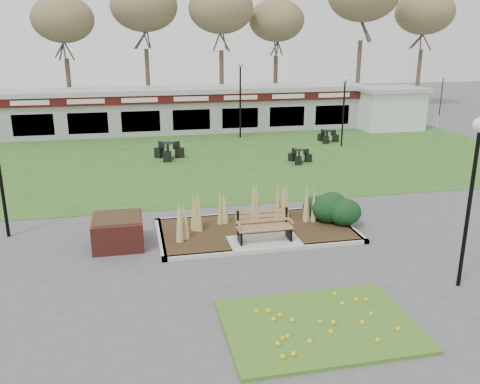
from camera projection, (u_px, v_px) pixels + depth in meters
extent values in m
plane|color=#515154|center=(266.00, 246.00, 15.56)|extent=(100.00, 100.00, 0.00)
cube|color=#285D1D|center=(207.00, 158.00, 26.76)|extent=(34.00, 16.00, 0.02)
cube|color=#2F651D|center=(319.00, 325.00, 11.25)|extent=(4.20, 3.00, 0.08)
cube|color=#2F2113|center=(256.00, 230.00, 16.66)|extent=(6.22, 3.22, 0.12)
cube|color=#B7B7B2|center=(269.00, 250.00, 15.16)|extent=(6.40, 0.18, 0.12)
cube|color=#B7B7B2|center=(245.00, 214.00, 18.16)|extent=(6.40, 0.18, 0.12)
cube|color=#B7B7B2|center=(161.00, 238.00, 16.03)|extent=(0.18, 3.40, 0.12)
cube|color=#B7B7B2|center=(345.00, 223.00, 17.29)|extent=(0.18, 3.40, 0.12)
cube|color=#B7B7B2|center=(264.00, 243.00, 15.68)|extent=(2.20, 1.20, 0.13)
cone|color=tan|center=(197.00, 212.00, 16.46)|extent=(0.36, 0.36, 1.15)
cone|color=tan|center=(225.00, 206.00, 17.04)|extent=(0.36, 0.36, 1.15)
cone|color=tan|center=(255.00, 202.00, 17.45)|extent=(0.36, 0.36, 1.15)
cone|color=tan|center=(282.00, 202.00, 17.44)|extent=(0.36, 0.36, 1.15)
cone|color=tan|center=(308.00, 204.00, 17.23)|extent=(0.36, 0.36, 1.15)
cone|color=tan|center=(184.00, 222.00, 15.62)|extent=(0.36, 0.36, 1.15)
ellipsoid|color=black|center=(329.00, 208.00, 17.21)|extent=(1.21, 1.10, 0.99)
ellipsoid|color=black|center=(345.00, 212.00, 16.93)|extent=(1.10, 1.00, 0.90)
ellipsoid|color=black|center=(332.00, 204.00, 17.76)|extent=(1.06, 0.96, 0.86)
ellipsoid|color=black|center=(316.00, 207.00, 17.65)|extent=(0.92, 0.84, 0.76)
cube|color=#946543|center=(265.00, 228.00, 15.53)|extent=(1.70, 0.57, 0.04)
cube|color=#946543|center=(262.00, 216.00, 15.74)|extent=(1.70, 0.13, 0.44)
cube|color=black|center=(240.00, 236.00, 15.44)|extent=(0.06, 0.55, 0.42)
cube|color=black|center=(289.00, 232.00, 15.75)|extent=(0.06, 0.55, 0.42)
cube|color=black|center=(238.00, 218.00, 15.58)|extent=(0.06, 0.06, 0.50)
cube|color=black|center=(286.00, 215.00, 15.90)|extent=(0.06, 0.06, 0.50)
cube|color=#946543|center=(239.00, 224.00, 15.30)|extent=(0.05, 0.50, 0.04)
cube|color=#946543|center=(291.00, 220.00, 15.63)|extent=(0.05, 0.50, 0.04)
cube|color=maroon|center=(118.00, 232.00, 15.47)|extent=(1.50, 1.50, 0.90)
cube|color=#2F2113|center=(117.00, 218.00, 15.33)|extent=(1.40, 1.40, 0.06)
cube|color=gray|center=(189.00, 112.00, 33.85)|extent=(24.00, 3.00, 2.60)
cube|color=#410D0E|center=(191.00, 99.00, 32.09)|extent=(24.00, 0.18, 0.55)
cube|color=silver|center=(188.00, 90.00, 33.42)|extent=(24.60, 3.40, 0.30)
cube|color=silver|center=(191.00, 99.00, 31.99)|extent=(22.00, 0.02, 0.28)
cube|color=black|center=(191.00, 120.00, 32.58)|extent=(22.00, 0.10, 1.30)
cube|color=silver|center=(389.00, 110.00, 34.70)|extent=(4.00, 3.00, 2.60)
cube|color=silver|center=(391.00, 89.00, 34.28)|extent=(4.40, 3.40, 0.25)
cylinder|color=#47382B|center=(60.00, 84.00, 39.12)|extent=(0.36, 0.36, 5.17)
ellipsoid|color=olive|center=(52.00, 4.00, 37.40)|extent=(5.24, 5.24, 3.93)
cylinder|color=#47382B|center=(139.00, 82.00, 40.33)|extent=(0.36, 0.36, 5.17)
ellipsoid|color=olive|center=(134.00, 5.00, 38.61)|extent=(5.24, 5.24, 3.93)
cylinder|color=#47382B|center=(213.00, 81.00, 41.54)|extent=(0.36, 0.36, 5.17)
ellipsoid|color=olive|center=(212.00, 6.00, 39.82)|extent=(5.24, 5.24, 3.93)
cylinder|color=#47382B|center=(284.00, 80.00, 42.75)|extent=(0.36, 0.36, 5.17)
ellipsoid|color=olive|center=(285.00, 7.00, 41.03)|extent=(5.24, 5.24, 3.93)
cylinder|color=#47382B|center=(350.00, 79.00, 43.96)|extent=(0.36, 0.36, 5.17)
ellipsoid|color=olive|center=(355.00, 7.00, 42.24)|extent=(5.24, 5.24, 3.93)
cylinder|color=#47382B|center=(413.00, 77.00, 45.16)|extent=(0.36, 0.36, 5.17)
ellipsoid|color=olive|center=(420.00, 8.00, 43.44)|extent=(5.24, 5.24, 3.93)
cylinder|color=black|center=(468.00, 212.00, 12.54)|extent=(0.10, 0.10, 4.02)
cylinder|color=black|center=(343.00, 115.00, 28.90)|extent=(0.09, 0.09, 3.69)
sphere|color=white|center=(345.00, 79.00, 28.31)|extent=(0.33, 0.33, 0.33)
cylinder|color=black|center=(240.00, 103.00, 31.36)|extent=(0.11, 0.11, 4.36)
sphere|color=white|center=(240.00, 64.00, 30.67)|extent=(0.39, 0.39, 0.39)
cylinder|color=black|center=(169.00, 158.00, 26.49)|extent=(0.50, 0.50, 0.03)
cylinder|color=black|center=(169.00, 151.00, 26.37)|extent=(0.06, 0.06, 0.81)
cylinder|color=black|center=(168.00, 143.00, 26.25)|extent=(0.68, 0.68, 0.03)
cube|color=black|center=(180.00, 152.00, 26.72)|extent=(0.48, 0.48, 0.52)
cube|color=black|center=(159.00, 153.00, 26.71)|extent=(0.54, 0.54, 0.52)
cube|color=black|center=(167.00, 157.00, 25.82)|extent=(0.45, 0.45, 0.52)
cylinder|color=black|center=(327.00, 142.00, 30.62)|extent=(0.41, 0.41, 0.03)
cylinder|color=black|center=(327.00, 136.00, 30.52)|extent=(0.05, 0.05, 0.67)
cylinder|color=black|center=(328.00, 131.00, 30.42)|extent=(0.56, 0.56, 0.02)
cube|color=black|center=(335.00, 138.00, 30.64)|extent=(0.33, 0.33, 0.43)
cube|color=black|center=(321.00, 137.00, 30.94)|extent=(0.43, 0.43, 0.43)
cube|color=black|center=(326.00, 140.00, 30.11)|extent=(0.44, 0.44, 0.43)
cylinder|color=black|center=(299.00, 162.00, 25.73)|extent=(0.38, 0.38, 0.03)
cylinder|color=black|center=(300.00, 156.00, 25.64)|extent=(0.04, 0.04, 0.63)
cylinder|color=black|center=(300.00, 150.00, 25.54)|extent=(0.52, 0.52, 0.02)
cube|color=black|center=(308.00, 158.00, 25.80)|extent=(0.32, 0.32, 0.40)
cube|color=black|center=(292.00, 157.00, 25.99)|extent=(0.41, 0.41, 0.40)
cube|color=black|center=(298.00, 161.00, 25.23)|extent=(0.40, 0.40, 0.40)
cylinder|color=black|center=(438.00, 125.00, 30.20)|extent=(0.06, 0.06, 2.20)
imported|color=#2D5A9D|center=(439.00, 114.00, 30.02)|extent=(2.42, 2.46, 1.99)
imported|color=black|center=(66.00, 123.00, 33.36)|extent=(4.27, 2.80, 1.33)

